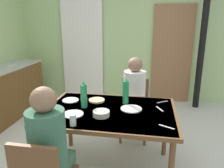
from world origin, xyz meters
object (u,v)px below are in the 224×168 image
at_px(person_far_diner, 134,89).
at_px(water_bottle_green_far, 126,92).
at_px(chair_far_diner, 135,105).
at_px(serving_bowl_center, 101,114).
at_px(kitchen_counter, 2,94).
at_px(person_near_diner, 48,139).
at_px(water_bottle_green_near, 84,95).
at_px(dining_table, 110,116).

distance_m(person_far_diner, water_bottle_green_far, 0.51).
bearing_deg(chair_far_diner, water_bottle_green_far, 84.15).
bearing_deg(serving_bowl_center, chair_far_diner, 75.27).
height_order(kitchen_counter, chair_far_diner, kitchen_counter).
relative_size(person_near_diner, serving_bowl_center, 4.53).
height_order(chair_far_diner, water_bottle_green_near, water_bottle_green_near).
bearing_deg(kitchen_counter, person_near_diner, -45.82).
distance_m(chair_far_diner, person_far_diner, 0.31).
bearing_deg(person_far_diner, person_near_diner, 67.97).
relative_size(dining_table, person_far_diner, 1.83).
bearing_deg(person_near_diner, water_bottle_green_near, 84.35).
bearing_deg(chair_far_diner, water_bottle_green_near, 58.38).
bearing_deg(kitchen_counter, water_bottle_green_far, -21.01).
xyz_separation_m(kitchen_counter, dining_table, (2.12, -1.09, 0.24)).
bearing_deg(water_bottle_green_far, serving_bowl_center, -117.65).
height_order(dining_table, chair_far_diner, chair_far_diner).
xyz_separation_m(kitchen_counter, person_far_diner, (2.33, -0.38, 0.33)).
height_order(water_bottle_green_near, serving_bowl_center, water_bottle_green_near).
bearing_deg(serving_bowl_center, kitchen_counter, 148.68).
bearing_deg(person_far_diner, dining_table, 73.49).
height_order(person_near_diner, serving_bowl_center, person_near_diner).
distance_m(dining_table, water_bottle_green_far, 0.34).
relative_size(water_bottle_green_near, serving_bowl_center, 1.75).
bearing_deg(person_near_diner, person_far_diner, 67.97).
relative_size(chair_far_diner, water_bottle_green_near, 2.93).
distance_m(kitchen_counter, dining_table, 2.40).
distance_m(kitchen_counter, serving_bowl_center, 2.44).
height_order(water_bottle_green_near, water_bottle_green_far, water_bottle_green_far).
distance_m(person_near_diner, water_bottle_green_far, 1.07).
bearing_deg(person_far_diner, serving_bowl_center, 73.11).
xyz_separation_m(person_far_diner, water_bottle_green_near, (-0.50, -0.68, 0.12)).
relative_size(person_near_diner, water_bottle_green_near, 2.59).
xyz_separation_m(water_bottle_green_near, water_bottle_green_far, (0.44, 0.19, 0.00)).
relative_size(kitchen_counter, dining_table, 1.35).
distance_m(dining_table, serving_bowl_center, 0.20).
distance_m(kitchen_counter, water_bottle_green_near, 2.16).
bearing_deg(serving_bowl_center, water_bottle_green_far, 62.35).
bearing_deg(serving_bowl_center, water_bottle_green_near, 140.42).
xyz_separation_m(chair_far_diner, water_bottle_green_far, (-0.06, -0.63, 0.41)).
bearing_deg(water_bottle_green_far, water_bottle_green_near, -156.62).
bearing_deg(water_bottle_green_near, dining_table, -6.19).
relative_size(person_far_diner, serving_bowl_center, 4.53).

